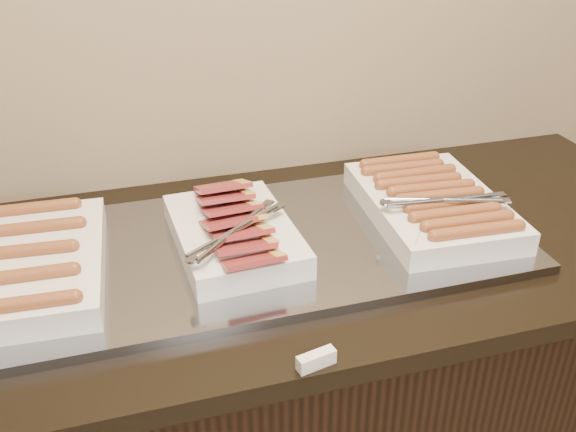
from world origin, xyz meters
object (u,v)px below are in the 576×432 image
object	(u,v)px
counter	(249,411)
dish_center	(234,232)
dish_left	(30,264)
dish_right	(432,203)
warming_tray	(228,251)

from	to	relation	value
counter	dish_center	size ratio (longest dim) A/B	5.72
counter	dish_left	xyz separation A→B (m)	(-0.40, -0.00, 0.50)
dish_right	counter	bearing A→B (deg)	-177.34
dish_left	dish_center	bearing A→B (deg)	2.43
dish_center	dish_right	xyz separation A→B (m)	(0.44, 0.00, -0.00)
counter	warming_tray	size ratio (longest dim) A/B	1.72
dish_left	warming_tray	bearing A→B (deg)	3.10
dish_right	dish_left	bearing A→B (deg)	-177.13
counter	dish_right	world-z (taller)	dish_right
dish_left	dish_center	distance (m)	0.39
counter	dish_left	size ratio (longest dim) A/B	5.04
dish_left	dish_center	world-z (taller)	dish_center
dish_left	dish_right	distance (m)	0.82
counter	dish_right	distance (m)	0.65
warming_tray	dish_left	world-z (taller)	dish_left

